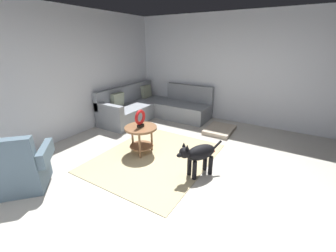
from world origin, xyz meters
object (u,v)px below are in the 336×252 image
at_px(dog, 198,154).
at_px(dog_toy_rope, 213,150).
at_px(dog_bed_mat, 220,130).
at_px(armchair, 20,170).
at_px(torus_sculpture, 140,118).
at_px(side_table, 141,133).
at_px(dog_toy_ball, 210,170).
at_px(sectional_couch, 153,108).

relative_size(dog, dog_toy_rope, 5.36).
bearing_deg(dog_bed_mat, dog_toy_rope, -168.81).
relative_size(armchair, torus_sculpture, 3.05).
bearing_deg(side_table, torus_sculpture, -110.56).
relative_size(torus_sculpture, dog_bed_mat, 0.41).
height_order(dog_toy_ball, dog_toy_rope, dog_toy_ball).
bearing_deg(sectional_couch, dog_bed_mat, -90.16).
height_order(sectional_couch, dog_bed_mat, sectional_couch).
distance_m(torus_sculpture, dog_toy_rope, 1.55).
bearing_deg(side_table, sectional_couch, 28.82).
distance_m(dog, dog_toy_rope, 0.98).
bearing_deg(dog, dog_toy_rope, -54.88).
distance_m(dog_bed_mat, dog_toy_rope, 1.05).
bearing_deg(dog_toy_ball, armchair, 129.92).
relative_size(side_table, torus_sculpture, 1.84).
xyz_separation_m(sectional_couch, dog, (-1.95, -2.22, 0.09)).
relative_size(dog_toy_ball, dog_toy_rope, 0.54).
bearing_deg(sectional_couch, armchair, -176.64).
bearing_deg(dog_toy_ball, sectional_couch, 53.45).
height_order(armchair, dog_toy_rope, armchair).
xyz_separation_m(dog_bed_mat, dog, (-1.94, -0.28, 0.33)).
height_order(torus_sculpture, dog, torus_sculpture).
bearing_deg(dog_bed_mat, dog, -171.71).
xyz_separation_m(sectional_couch, dog_toy_ball, (-1.76, -2.37, -0.25)).
xyz_separation_m(armchair, dog_toy_ball, (1.81, -2.16, -0.28)).
distance_m(dog, dog_toy_ball, 0.42).
bearing_deg(torus_sculpture, dog, -96.21).
xyz_separation_m(side_table, dog, (-0.13, -1.23, -0.04)).
height_order(armchair, side_table, armchair).
relative_size(sectional_couch, dog_toy_ball, 29.53).
bearing_deg(side_table, dog, -96.21).
bearing_deg(dog, side_table, 23.92).
relative_size(sectional_couch, dog_bed_mat, 2.81).
xyz_separation_m(sectional_couch, dog_toy_rope, (-1.03, -2.14, -0.26)).
xyz_separation_m(torus_sculpture, dog_toy_ball, (0.06, -1.37, -0.67)).
relative_size(torus_sculpture, dog_toy_rope, 2.30).
bearing_deg(armchair, dog_toy_ball, -7.32).
height_order(sectional_couch, torus_sculpture, sectional_couch).
height_order(armchair, dog_toy_ball, armchair).
relative_size(armchair, dog_toy_ball, 13.06).
xyz_separation_m(dog, dog_toy_ball, (0.19, -0.15, -0.34)).
distance_m(torus_sculpture, dog, 1.28).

